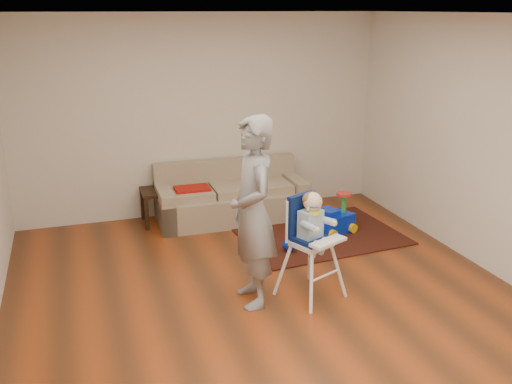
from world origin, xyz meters
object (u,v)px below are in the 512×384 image
object	(u,v)px
sofa	(231,192)
high_chair	(311,247)
toy_ball	(289,245)
ride_on_toy	(335,213)
adult	(253,213)
side_table	(160,206)

from	to	relation	value
sofa	high_chair	size ratio (longest dim) A/B	1.82
sofa	toy_ball	xyz separation A→B (m)	(0.34, -1.28, -0.29)
toy_ball	sofa	bearing A→B (deg)	104.84
ride_on_toy	toy_ball	bearing A→B (deg)	-171.92
sofa	toy_ball	world-z (taller)	sofa
ride_on_toy	adult	bearing A→B (deg)	-156.94
toy_ball	adult	distance (m)	1.49
side_table	adult	bearing A→B (deg)	-78.05
sofa	high_chair	bearing A→B (deg)	-85.62
ride_on_toy	high_chair	xyz separation A→B (m)	(-0.96, -1.43, 0.26)
side_table	ride_on_toy	bearing A→B (deg)	-27.76
side_table	toy_ball	size ratio (longest dim) A/B	2.86
toy_ball	high_chair	size ratio (longest dim) A/B	0.15
side_table	adult	size ratio (longest dim) A/B	0.25
sofa	side_table	bearing A→B (deg)	170.30
sofa	adult	xyz separation A→B (m)	(-0.43, -2.25, 0.54)
sofa	high_chair	xyz separation A→B (m)	(0.15, -2.33, 0.14)
ride_on_toy	adult	xyz separation A→B (m)	(-1.53, -1.35, 0.65)
toy_ball	adult	bearing A→B (deg)	-128.26
sofa	adult	size ratio (longest dim) A/B	1.08
side_table	high_chair	world-z (taller)	high_chair
side_table	toy_ball	bearing A→B (deg)	-48.67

